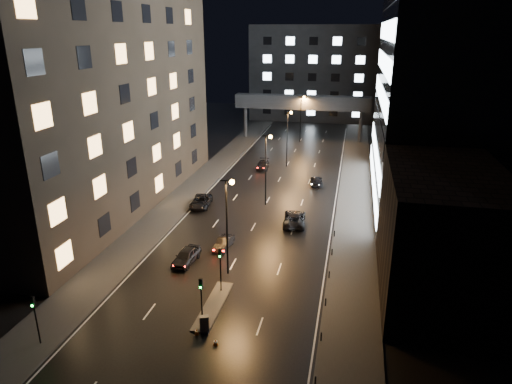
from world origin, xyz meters
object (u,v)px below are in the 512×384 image
car_away_c (201,202)px  car_away_d (263,165)px  car_toward_a (294,218)px  car_away_a (186,256)px  car_away_b (224,243)px  utility_cabinet (204,323)px  car_toward_b (316,181)px

car_away_c → car_away_d: car_away_c is taller
car_away_c → car_toward_a: bearing=-20.4°
car_away_d → car_away_c: bearing=-108.1°
car_away_a → car_away_d: bearing=92.7°
car_away_b → utility_cabinet: bearing=-74.5°
car_toward_a → car_toward_b: size_ratio=1.25×
car_toward_a → car_toward_b: 16.65m
car_toward_a → utility_cabinet: 24.08m
car_away_d → car_toward_a: car_toward_a is taller
car_toward_a → car_away_c: bearing=-18.6°
car_toward_b → car_toward_a: bearing=78.4°
car_toward_a → car_away_d: bearing=-74.2°
car_away_d → car_toward_b: bearing=-38.9°
car_away_a → car_away_b: bearing=59.4°
car_away_b → utility_cabinet: 15.40m
car_away_b → car_toward_b: bearing=77.1°
car_away_c → car_toward_a: 14.15m
car_away_c → utility_cabinet: 28.70m
car_away_c → car_away_d: size_ratio=1.10×
car_toward_b → car_away_c: bearing=34.2°
car_away_a → car_away_d: size_ratio=0.95×
car_away_a → car_toward_b: 31.45m
car_away_a → utility_cabinet: 12.30m
car_away_c → utility_cabinet: utility_cabinet is taller
car_toward_b → utility_cabinet: 40.69m
car_away_a → utility_cabinet: car_away_a is taller
car_away_a → car_toward_b: size_ratio=1.00×
car_away_b → car_toward_a: bearing=56.2°
car_away_a → car_toward_a: 16.17m
car_away_d → utility_cabinet: bearing=-88.9°
car_away_a → car_toward_b: (11.24, 29.37, -0.12)m
car_away_d → car_toward_a: (8.87, -23.59, 0.09)m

